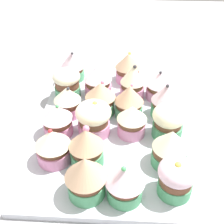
{
  "coord_description": "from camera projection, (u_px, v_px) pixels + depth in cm",
  "views": [
    {
      "loc": [
        -45.27,
        -2.56,
        38.7
      ],
      "look_at": [
        0.0,
        0.0,
        4.2
      ],
      "focal_mm": 46.21,
      "sensor_mm": 36.0,
      "label": 1
    }
  ],
  "objects": [
    {
      "name": "ground_plane",
      "position": [
        112.0,
        134.0,
        0.6
      ],
      "size": [
        180.0,
        180.0,
        3.0
      ],
      "primitive_type": "cube",
      "color": "#9E9EA3"
    },
    {
      "name": "baking_tray",
      "position": [
        112.0,
        126.0,
        0.59
      ],
      "size": [
        43.45,
        29.99,
        1.2
      ],
      "color": "silver",
      "rests_on": "ground_plane"
    },
    {
      "name": "cupcake_0",
      "position": [
        176.0,
        177.0,
        0.43
      ],
      "size": [
        5.84,
        5.84,
        7.04
      ],
      "color": "#4C9E6B",
      "rests_on": "baking_tray"
    },
    {
      "name": "cupcake_1",
      "position": [
        170.0,
        147.0,
        0.48
      ],
      "size": [
        6.08,
        6.08,
        7.18
      ],
      "color": "#4C9E6B",
      "rests_on": "baking_tray"
    },
    {
      "name": "cupcake_2",
      "position": [
        168.0,
        121.0,
        0.54
      ],
      "size": [
        6.2,
        6.2,
        6.87
      ],
      "color": "#4C9E6B",
      "rests_on": "baking_tray"
    },
    {
      "name": "cupcake_3",
      "position": [
        165.0,
        100.0,
        0.59
      ],
      "size": [
        5.8,
        5.8,
        7.84
      ],
      "color": "#4C9E6B",
      "rests_on": "baking_tray"
    },
    {
      "name": "cupcake_4",
      "position": [
        160.0,
        84.0,
        0.64
      ],
      "size": [
        6.33,
        6.33,
        6.98
      ],
      "color": "pink",
      "rests_on": "baking_tray"
    },
    {
      "name": "cupcake_5",
      "position": [
        125.0,
        181.0,
        0.42
      ],
      "size": [
        5.99,
        5.99,
        7.24
      ],
      "color": "#4C9E6B",
      "rests_on": "baking_tray"
    },
    {
      "name": "cupcake_6",
      "position": [
        132.0,
        120.0,
        0.54
      ],
      "size": [
        5.68,
        5.68,
        6.53
      ],
      "color": "pink",
      "rests_on": "baking_tray"
    },
    {
      "name": "cupcake_7",
      "position": [
        129.0,
        101.0,
        0.59
      ],
      "size": [
        6.01,
        6.01,
        7.38
      ],
      "color": "#4C9E6B",
      "rests_on": "baking_tray"
    },
    {
      "name": "cupcake_8",
      "position": [
        133.0,
        82.0,
        0.64
      ],
      "size": [
        5.49,
        5.49,
        8.19
      ],
      "color": "pink",
      "rests_on": "baking_tray"
    },
    {
      "name": "cupcake_9",
      "position": [
        128.0,
        67.0,
        0.7
      ],
      "size": [
        6.35,
        6.35,
        7.63
      ],
      "color": "pink",
      "rests_on": "baking_tray"
    },
    {
      "name": "cupcake_10",
      "position": [
        86.0,
        176.0,
        0.43
      ],
      "size": [
        6.39,
        6.39,
        7.67
      ],
      "color": "#4C9E6B",
      "rests_on": "baking_tray"
    },
    {
      "name": "cupcake_11",
      "position": [
        87.0,
        146.0,
        0.48
      ],
      "size": [
        6.03,
        6.03,
        7.84
      ],
      "color": "#4C9E6B",
      "rests_on": "baking_tray"
    },
    {
      "name": "cupcake_12",
      "position": [
        94.0,
        118.0,
        0.54
      ],
      "size": [
        6.78,
        6.78,
        7.34
      ],
      "color": "pink",
      "rests_on": "baking_tray"
    },
    {
      "name": "cupcake_13",
      "position": [
        100.0,
        98.0,
        0.6
      ],
      "size": [
        6.32,
        6.32,
        7.53
      ],
      "color": "#4C9E6B",
      "rests_on": "baking_tray"
    },
    {
      "name": "cupcake_14",
      "position": [
        98.0,
        80.0,
        0.65
      ],
      "size": [
        6.32,
        6.32,
        7.47
      ],
      "color": "pink",
      "rests_on": "baking_tray"
    },
    {
      "name": "cupcake_15",
      "position": [
        53.0,
        146.0,
        0.49
      ],
      "size": [
        6.09,
        6.09,
        6.81
      ],
      "color": "pink",
      "rests_on": "baking_tray"
    },
    {
      "name": "cupcake_16",
      "position": [
        57.0,
        119.0,
        0.54
      ],
      "size": [
        5.96,
        5.96,
        6.79
      ],
      "color": "pink",
      "rests_on": "baking_tray"
    },
    {
      "name": "cupcake_17",
      "position": [
        68.0,
        101.0,
        0.59
      ],
      "size": [
        5.62,
        5.62,
        6.82
      ],
      "color": "pink",
      "rests_on": "baking_tray"
    },
    {
      "name": "cupcake_18",
      "position": [
        67.0,
        83.0,
        0.65
      ],
      "size": [
        6.17,
        6.17,
        6.79
      ],
      "color": "#4C9E6B",
      "rests_on": "baking_tray"
    },
    {
      "name": "cupcake_19",
      "position": [
        72.0,
        65.0,
        0.71
      ],
      "size": [
        5.83,
        5.83,
        7.48
      ],
      "color": "#4C9E6B",
      "rests_on": "baking_tray"
    },
    {
      "name": "napkin",
      "position": [
        95.0,
        59.0,
        0.84
      ],
      "size": [
        18.05,
        18.16,
        0.6
      ],
      "primitive_type": "cube",
      "rotation": [
        0.0,
        0.0,
        -0.28
      ],
      "color": "white",
      "rests_on": "ground_plane"
    }
  ]
}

